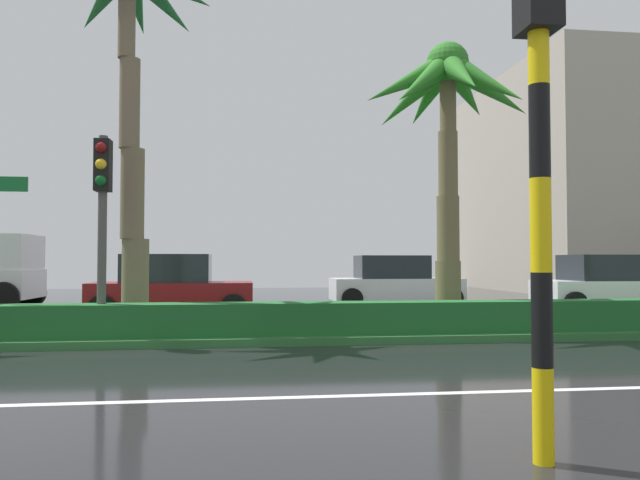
% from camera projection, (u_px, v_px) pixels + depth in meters
% --- Properties ---
extents(palm_tree_centre, '(3.61, 3.44, 7.88)m').
position_uv_depth(palm_tree_centre, '(129.00, 25.00, 12.25)').
color(palm_tree_centre, '#77634C').
rests_on(palm_tree_centre, median_strip).
extents(palm_tree_centre_right, '(3.93, 3.95, 6.10)m').
position_uv_depth(palm_tree_centre_right, '(447.00, 105.00, 12.95)').
color(palm_tree_centre_right, brown).
rests_on(palm_tree_centre_right, median_strip).
extents(traffic_signal_median_right, '(0.28, 0.43, 3.70)m').
position_uv_depth(traffic_signal_median_right, '(102.00, 198.00, 11.07)').
color(traffic_signal_median_right, '#4C4C47').
rests_on(traffic_signal_median_right, median_strip).
extents(traffic_signal_foreground, '(0.28, 0.43, 4.33)m').
position_uv_depth(traffic_signal_foreground, '(538.00, 75.00, 4.67)').
color(traffic_signal_foreground, yellow).
rests_on(traffic_signal_foreground, ground_plane).
extents(car_in_traffic_second, '(4.30, 2.02, 1.72)m').
position_uv_depth(car_in_traffic_second, '(171.00, 287.00, 16.39)').
color(car_in_traffic_second, maroon).
rests_on(car_in_traffic_second, ground_plane).
extents(car_in_traffic_third, '(4.30, 2.02, 1.72)m').
position_uv_depth(car_in_traffic_third, '(394.00, 282.00, 20.21)').
color(car_in_traffic_third, white).
rests_on(car_in_traffic_third, ground_plane).
extents(car_in_traffic_fourth, '(4.30, 2.02, 1.72)m').
position_uv_depth(car_in_traffic_fourth, '(609.00, 285.00, 17.97)').
color(car_in_traffic_fourth, white).
rests_on(car_in_traffic_fourth, ground_plane).
extents(building_far_right, '(16.05, 15.53, 11.29)m').
position_uv_depth(building_far_right, '(627.00, 188.00, 33.81)').
color(building_far_right, '#A89E8E').
rests_on(building_far_right, ground_plane).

